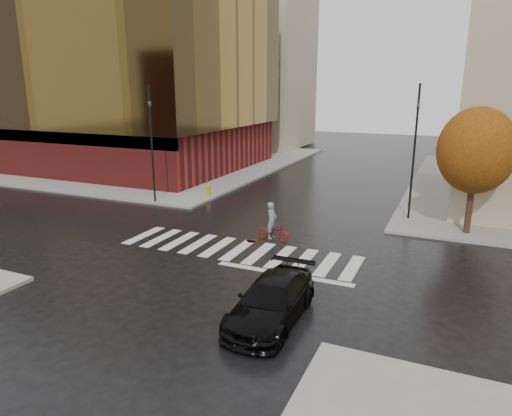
% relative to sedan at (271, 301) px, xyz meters
% --- Properties ---
extents(ground, '(120.00, 120.00, 0.00)m').
position_rel_sedan_xyz_m(ground, '(-4.00, 5.12, -0.71)').
color(ground, black).
rests_on(ground, ground).
extents(sidewalk_nw, '(30.00, 30.00, 0.15)m').
position_rel_sedan_xyz_m(sidewalk_nw, '(-25.00, 26.12, -0.63)').
color(sidewalk_nw, gray).
rests_on(sidewalk_nw, ground).
extents(crosswalk, '(12.00, 3.00, 0.01)m').
position_rel_sedan_xyz_m(crosswalk, '(-4.00, 5.62, -0.70)').
color(crosswalk, silver).
rests_on(crosswalk, ground).
extents(office_glass, '(27.00, 19.00, 16.00)m').
position_rel_sedan_xyz_m(office_glass, '(-26.00, 23.11, 7.57)').
color(office_glass, maroon).
rests_on(office_glass, sidewalk_nw).
extents(building_nw_far, '(14.00, 12.00, 20.00)m').
position_rel_sedan_xyz_m(building_nw_far, '(-20.00, 42.12, 9.44)').
color(building_nw_far, tan).
rests_on(building_nw_far, sidewalk_nw).
extents(tree_ne_a, '(3.80, 3.80, 6.50)m').
position_rel_sedan_xyz_m(tree_ne_a, '(6.00, 12.52, 3.75)').
color(tree_ne_a, '#322216').
rests_on(tree_ne_a, sidewalk_ne).
extents(sedan, '(2.07, 4.91, 1.41)m').
position_rel_sedan_xyz_m(sedan, '(0.00, 0.00, 0.00)').
color(sedan, black).
rests_on(sedan, ground).
extents(cyclist, '(1.80, 0.78, 1.99)m').
position_rel_sedan_xyz_m(cyclist, '(-3.00, 7.62, -0.03)').
color(cyclist, '#990F0D').
rests_on(cyclist, ground).
extents(traffic_light_nw, '(0.20, 0.17, 7.57)m').
position_rel_sedan_xyz_m(traffic_light_nw, '(-12.99, 11.42, 3.79)').
color(traffic_light_nw, black).
rests_on(traffic_light_nw, sidewalk_nw).
extents(traffic_light_ne, '(0.17, 0.20, 7.61)m').
position_rel_sedan_xyz_m(traffic_light_ne, '(2.91, 14.12, 3.82)').
color(traffic_light_ne, black).
rests_on(traffic_light_ne, sidewalk_ne).
extents(fire_hydrant, '(0.29, 0.29, 0.81)m').
position_rel_sedan_xyz_m(fire_hydrant, '(-10.50, 14.23, -0.11)').
color(fire_hydrant, '#C5940B').
rests_on(fire_hydrant, sidewalk_nw).
extents(manhole, '(0.77, 0.77, 0.01)m').
position_rel_sedan_xyz_m(manhole, '(-3.91, 7.12, -0.70)').
color(manhole, '#3E2316').
rests_on(manhole, ground).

